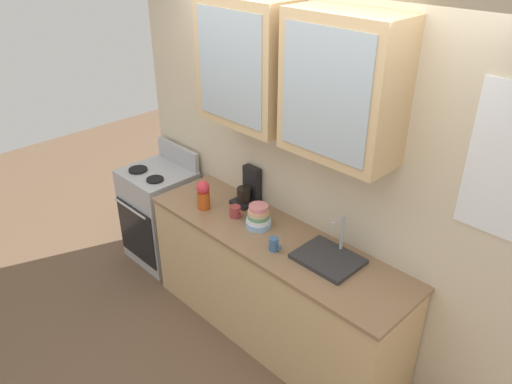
% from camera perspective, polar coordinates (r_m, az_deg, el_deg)
% --- Properties ---
extents(ground_plane, '(10.00, 10.00, 0.00)m').
position_cam_1_polar(ground_plane, '(4.11, 1.80, -15.63)').
color(ground_plane, brown).
extents(back_wall_unit, '(3.53, 0.44, 2.71)m').
position_cam_1_polar(back_wall_unit, '(3.41, 5.61, 5.83)').
color(back_wall_unit, beige).
rests_on(back_wall_unit, ground_plane).
extents(counter, '(2.14, 0.60, 0.90)m').
position_cam_1_polar(counter, '(3.81, 1.90, -10.77)').
color(counter, tan).
rests_on(counter, ground_plane).
extents(stove_range, '(0.59, 0.58, 1.08)m').
position_cam_1_polar(stove_range, '(4.72, -10.81, -2.55)').
color(stove_range, '#ADAFB5').
rests_on(stove_range, ground_plane).
extents(sink_faucet, '(0.41, 0.33, 0.29)m').
position_cam_1_polar(sink_faucet, '(3.33, 8.26, -7.38)').
color(sink_faucet, '#2D2D30').
rests_on(sink_faucet, counter).
extents(bowl_stack, '(0.19, 0.19, 0.18)m').
position_cam_1_polar(bowl_stack, '(3.61, 0.29, -2.88)').
color(bowl_stack, '#8CB7E0').
rests_on(bowl_stack, counter).
extents(vase, '(0.10, 0.10, 0.23)m').
position_cam_1_polar(vase, '(3.83, -6.02, -0.28)').
color(vase, '#BF4C19').
rests_on(vase, counter).
extents(cup_near_sink, '(0.10, 0.07, 0.10)m').
position_cam_1_polar(cup_near_sink, '(3.38, 2.07, -5.97)').
color(cup_near_sink, '#38608C').
rests_on(cup_near_sink, counter).
extents(cup_near_bowls, '(0.12, 0.08, 0.09)m').
position_cam_1_polar(cup_near_bowls, '(3.74, -2.37, -2.26)').
color(cup_near_bowls, '#993838').
rests_on(cup_near_bowls, counter).
extents(coffee_maker, '(0.17, 0.20, 0.29)m').
position_cam_1_polar(coffee_maker, '(3.91, -0.87, 0.26)').
color(coffee_maker, black).
rests_on(coffee_maker, counter).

